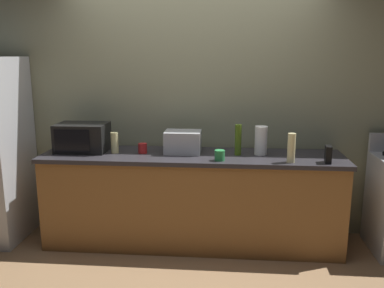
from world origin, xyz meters
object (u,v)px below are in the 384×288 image
(bottle_olive_oil, at_px, (238,140))
(bottle_vinegar, at_px, (115,143))
(microwave, at_px, (82,137))
(mug_red, at_px, (143,148))
(mug_green, at_px, (220,155))
(paper_towel_roll, at_px, (261,140))
(bottle_hand_soap, at_px, (291,148))
(toaster_oven, at_px, (183,142))
(cordless_phone, at_px, (328,154))

(bottle_olive_oil, relative_size, bottle_vinegar, 1.44)
(bottle_vinegar, bearing_deg, microwave, 170.40)
(mug_red, height_order, mug_green, same)
(paper_towel_roll, xyz_separation_m, mug_red, (-1.12, -0.04, -0.09))
(bottle_vinegar, bearing_deg, mug_red, 4.03)
(paper_towel_roll, relative_size, mug_green, 2.88)
(paper_towel_roll, bearing_deg, bottle_hand_soap, -47.32)
(bottle_hand_soap, xyz_separation_m, bottle_vinegar, (-1.62, 0.20, -0.03))
(toaster_oven, bearing_deg, microwave, -179.29)
(microwave, xyz_separation_m, paper_towel_roll, (1.71, 0.00, 0.00))
(microwave, height_order, toaster_oven, microwave)
(toaster_oven, bearing_deg, mug_red, -172.57)
(microwave, relative_size, paper_towel_roll, 1.78)
(bottle_vinegar, bearing_deg, toaster_oven, 6.05)
(toaster_oven, xyz_separation_m, bottle_vinegar, (-0.65, -0.07, -0.01))
(bottle_olive_oil, bearing_deg, cordless_phone, -15.88)
(bottle_olive_oil, xyz_separation_m, bottle_hand_soap, (0.45, -0.23, -0.02))
(bottle_olive_oil, xyz_separation_m, bottle_vinegar, (-1.17, -0.03, -0.04))
(cordless_phone, bearing_deg, microwave, 179.34)
(bottle_olive_oil, bearing_deg, mug_green, -126.72)
(toaster_oven, distance_m, cordless_phone, 1.32)
(microwave, xyz_separation_m, cordless_phone, (2.27, -0.25, -0.06))
(bottle_olive_oil, relative_size, bottle_hand_soap, 1.12)
(mug_red, relative_size, mug_green, 1.00)
(microwave, xyz_separation_m, bottle_hand_soap, (1.95, -0.26, -0.01))
(microwave, xyz_separation_m, mug_red, (0.60, -0.04, -0.09))
(microwave, bearing_deg, toaster_oven, 0.71)
(paper_towel_roll, distance_m, mug_red, 1.12)
(bottle_hand_soap, xyz_separation_m, mug_green, (-0.62, 0.01, -0.08))
(microwave, xyz_separation_m, bottle_olive_oil, (1.50, -0.03, 0.01))
(toaster_oven, bearing_deg, bottle_hand_soap, -15.57)
(paper_towel_roll, distance_m, bottle_hand_soap, 0.36)
(paper_towel_roll, height_order, bottle_olive_oil, bottle_olive_oil)
(microwave, height_order, cordless_phone, microwave)
(bottle_vinegar, bearing_deg, bottle_olive_oil, 1.33)
(cordless_phone, relative_size, bottle_olive_oil, 0.52)
(mug_red, bearing_deg, bottle_hand_soap, -9.29)
(mug_red, bearing_deg, bottle_vinegar, -175.97)
(mug_red, bearing_deg, toaster_oven, 7.43)
(paper_towel_roll, relative_size, bottle_hand_soap, 1.05)
(microwave, xyz_separation_m, mug_green, (1.34, -0.25, -0.09))
(bottle_vinegar, bearing_deg, bottle_hand_soap, -7.15)
(microwave, relative_size, bottle_vinegar, 2.40)
(toaster_oven, distance_m, paper_towel_roll, 0.74)
(mug_green, bearing_deg, bottle_vinegar, 169.04)
(paper_towel_roll, height_order, bottle_hand_soap, paper_towel_roll)
(mug_red, bearing_deg, cordless_phone, -7.19)
(paper_towel_roll, xyz_separation_m, bottle_vinegar, (-1.38, -0.06, -0.04))
(cordless_phone, relative_size, bottle_vinegar, 0.75)
(paper_towel_roll, distance_m, cordless_phone, 0.62)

